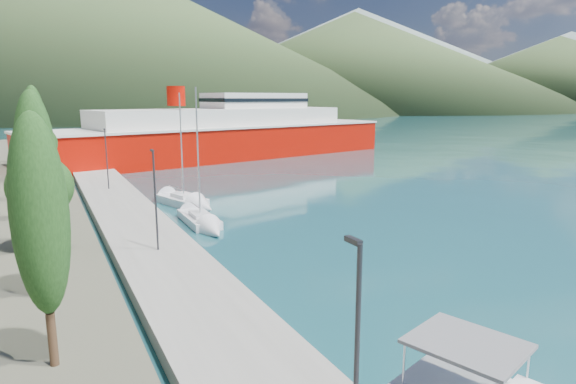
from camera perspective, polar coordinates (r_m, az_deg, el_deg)
ground at (r=135.83m, az=-21.13°, el=6.19°), size 1400.00×1400.00×0.00m
quay at (r=42.15m, az=-18.71°, el=-2.43°), size 5.00×88.00×0.80m
hills_far at (r=655.20m, az=-14.26°, el=16.67°), size 1480.00×900.00×180.00m
hills_near at (r=405.20m, az=-11.51°, el=16.44°), size 1010.00×520.00×115.00m
tree_row at (r=47.16m, az=-27.58°, el=4.85°), size 4.09×62.21×10.05m
lamp_posts at (r=30.18m, az=-15.71°, el=-0.30°), size 0.15×43.36×6.06m
sailboat_near at (r=37.28m, az=-9.68°, el=-3.90°), size 2.20×7.99×11.46m
sailboat_mid at (r=44.67m, az=-11.23°, el=-1.42°), size 4.53×8.03×11.25m
ferry at (r=81.00m, az=-7.37°, el=6.67°), size 62.93×25.75×12.23m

